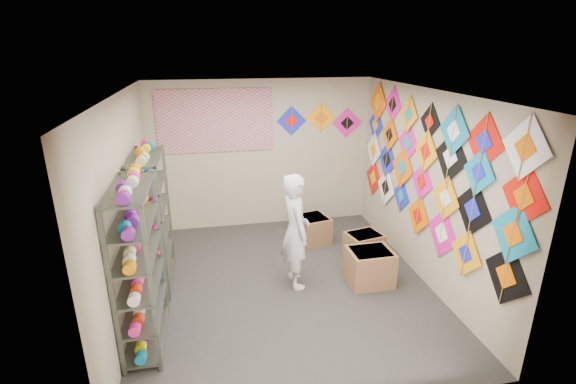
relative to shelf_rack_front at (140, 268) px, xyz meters
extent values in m
plane|color=#33302C|center=(1.78, 0.85, -0.95)|extent=(4.50, 4.50, 0.00)
plane|color=tan|center=(1.78, 3.10, 0.40)|extent=(4.00, 0.00, 4.00)
plane|color=tan|center=(1.78, -1.40, 0.40)|extent=(4.00, 0.00, 4.00)
plane|color=tan|center=(-0.22, 0.85, 0.40)|extent=(0.00, 4.50, 4.50)
plane|color=tan|center=(3.78, 0.85, 0.40)|extent=(0.00, 4.50, 4.50)
plane|color=slate|center=(1.78, 0.85, 1.75)|extent=(4.50, 4.50, 0.00)
cube|color=#4C5147|center=(0.00, 0.00, 0.00)|extent=(0.40, 1.10, 1.90)
cube|color=#4C5147|center=(0.00, 1.30, 0.00)|extent=(0.40, 1.10, 1.90)
cylinder|color=#FF2392|center=(0.00, -0.48, 0.09)|extent=(0.12, 0.10, 0.12)
cylinder|color=orange|center=(0.00, -0.29, 0.09)|extent=(0.12, 0.10, 0.12)
cylinder|color=yellow|center=(0.00, -0.10, 0.09)|extent=(0.12, 0.10, 0.12)
cylinder|color=white|center=(0.00, 0.10, 0.09)|extent=(0.12, 0.10, 0.12)
cylinder|color=red|center=(0.00, 0.29, 0.09)|extent=(0.12, 0.10, 0.12)
cylinder|color=#731C92|center=(0.00, 0.48, 0.09)|extent=(0.12, 0.10, 0.12)
cylinder|color=#DBD77F|center=(0.00, 0.82, 0.09)|extent=(0.12, 0.10, 0.12)
cylinder|color=#0F79A4|center=(0.00, 1.01, 0.09)|extent=(0.12, 0.10, 0.12)
cylinder|color=#FF2392|center=(0.00, 1.20, 0.09)|extent=(0.12, 0.10, 0.12)
cylinder|color=orange|center=(0.00, 1.40, 0.09)|extent=(0.12, 0.10, 0.12)
cylinder|color=yellow|center=(0.00, 1.59, 0.09)|extent=(0.12, 0.10, 0.12)
cylinder|color=white|center=(0.00, 1.78, 0.09)|extent=(0.12, 0.10, 0.12)
cube|color=black|center=(3.77, -0.98, 0.04)|extent=(0.04, 0.70, 0.70)
cube|color=#FF9C0E|center=(3.75, -0.31, -0.05)|extent=(0.03, 0.60, 0.60)
cube|color=#EA149E|center=(3.77, 0.25, -0.04)|extent=(0.02, 0.71, 0.71)
cube|color=#FE6800|center=(3.75, 0.87, -0.04)|extent=(0.03, 0.60, 0.60)
cube|color=#1B26D1|center=(3.77, 1.47, 0.04)|extent=(0.02, 0.54, 0.54)
cube|color=white|center=(3.75, 2.01, 0.01)|extent=(0.04, 0.67, 0.67)
cube|color=red|center=(3.77, 2.60, 0.00)|extent=(0.02, 0.68, 0.68)
cube|color=#1084AE|center=(3.75, -0.98, 0.52)|extent=(0.04, 0.67, 0.67)
cube|color=black|center=(3.77, -0.29, 0.50)|extent=(0.02, 0.68, 0.68)
cube|color=#FF9C0E|center=(3.75, 0.24, 0.45)|extent=(0.01, 0.60, 0.60)
cube|color=#EA149E|center=(3.77, 0.89, 0.47)|extent=(0.04, 0.59, 0.59)
cube|color=#FE6800|center=(3.75, 1.49, 0.51)|extent=(0.04, 0.67, 0.67)
cube|color=#1B26D1|center=(3.77, 2.09, 0.48)|extent=(0.03, 0.67, 0.66)
cube|color=white|center=(3.75, 2.63, 0.52)|extent=(0.01, 0.63, 0.63)
cube|color=red|center=(3.77, -1.01, 0.92)|extent=(0.03, 0.64, 0.64)
cube|color=#1084AE|center=(3.75, -0.31, 0.96)|extent=(0.03, 0.56, 0.56)
cube|color=black|center=(3.77, 0.28, 0.99)|extent=(0.04, 0.71, 0.71)
cube|color=#FF9C0E|center=(3.75, 0.85, 0.92)|extent=(0.02, 0.61, 0.61)
cube|color=#EA149E|center=(3.77, 1.42, 0.91)|extent=(0.03, 0.61, 0.61)
cube|color=#FE6800|center=(3.75, 2.03, 0.91)|extent=(0.01, 0.58, 0.58)
cube|color=#1B26D1|center=(3.77, 2.66, 0.96)|extent=(0.02, 0.61, 0.61)
cube|color=white|center=(3.75, -0.92, 1.38)|extent=(0.02, 0.65, 0.65)
cube|color=red|center=(3.77, -0.31, 1.30)|extent=(0.01, 0.66, 0.66)
cube|color=#1084AE|center=(3.75, 0.25, 1.31)|extent=(0.01, 0.64, 0.64)
cube|color=black|center=(3.77, 0.86, 1.32)|extent=(0.02, 0.52, 0.52)
cube|color=#FF9C0E|center=(3.75, 1.45, 1.33)|extent=(0.03, 0.55, 0.55)
cube|color=#EA149E|center=(3.77, 2.04, 1.40)|extent=(0.02, 0.60, 0.60)
cube|color=#FE6800|center=(3.75, 2.59, 1.36)|extent=(0.01, 0.69, 0.69)
cube|color=#1B26D1|center=(2.33, 3.09, 1.00)|extent=(0.55, 0.02, 0.55)
cube|color=#FF9C0E|center=(2.88, 3.09, 1.04)|extent=(0.57, 0.02, 0.57)
cube|color=#EA149E|center=(3.38, 3.09, 0.93)|extent=(0.57, 0.02, 0.57)
cube|color=#7E4BA3|center=(0.98, 3.08, 1.05)|extent=(2.00, 0.01, 1.10)
imported|color=silver|center=(1.93, 0.87, -0.13)|extent=(0.68, 0.51, 1.65)
cube|color=#946740|center=(2.97, 0.67, -0.69)|extent=(0.63, 0.53, 0.51)
cube|color=#946740|center=(3.15, 1.36, -0.73)|extent=(0.62, 0.55, 0.44)
cube|color=#946740|center=(2.51, 2.12, -0.72)|extent=(0.59, 0.63, 0.47)
camera|label=1|loc=(0.81, -4.25, 2.30)|focal=26.00mm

